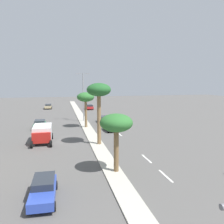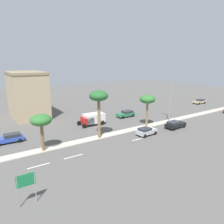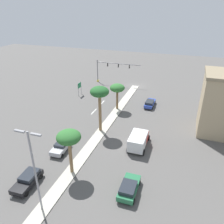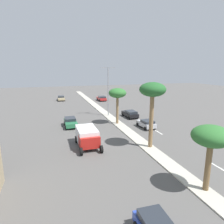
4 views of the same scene
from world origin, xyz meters
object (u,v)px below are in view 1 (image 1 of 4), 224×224
object	(u,v)px
sedan_silver_left	(111,127)
palm_tree_outboard	(99,92)
sedan_green_far	(40,124)
palm_tree_leading	(116,124)
palm_tree_near	(86,98)
sedan_tan_rear	(48,106)
street_lamp_rear	(83,93)
sedan_blue_trailing	(44,189)
sedan_red_center	(89,107)
box_truck	(42,133)
sedan_black_near	(104,119)

from	to	relation	value
sedan_silver_left	palm_tree_outboard	bearing A→B (deg)	-113.72
sedan_green_far	palm_tree_leading	bearing A→B (deg)	-68.61
palm_tree_near	sedan_tan_rear	world-z (taller)	palm_tree_near
street_lamp_rear	sedan_silver_left	size ratio (longest dim) A/B	2.54
palm_tree_outboard	street_lamp_rear	distance (m)	18.02
palm_tree_outboard	sedan_silver_left	world-z (taller)	palm_tree_outboard
sedan_blue_trailing	sedan_silver_left	distance (m)	23.13
street_lamp_rear	palm_tree_outboard	bearing A→B (deg)	-89.25
palm_tree_near	sedan_blue_trailing	bearing A→B (deg)	-103.48
sedan_blue_trailing	sedan_tan_rear	distance (m)	54.72
palm_tree_leading	palm_tree_outboard	size ratio (longest dim) A/B	0.67
sedan_silver_left	sedan_green_far	bearing A→B (deg)	158.65
palm_tree_leading	street_lamp_rear	world-z (taller)	street_lamp_rear
sedan_blue_trailing	sedan_red_center	xyz separation A→B (m)	(9.70, 50.37, 0.01)
sedan_blue_trailing	sedan_green_far	bearing A→B (deg)	95.05
sedan_blue_trailing	box_truck	size ratio (longest dim) A/B	0.85
palm_tree_leading	street_lamp_rear	size ratio (longest dim) A/B	0.55
palm_tree_outboard	sedan_red_center	size ratio (longest dim) A/B	1.88
sedan_blue_trailing	box_truck	distance (m)	15.97
sedan_black_near	street_lamp_rear	bearing A→B (deg)	145.38
sedan_red_center	palm_tree_leading	bearing A→B (deg)	-94.06
sedan_black_near	box_truck	size ratio (longest dim) A/B	0.84
sedan_tan_rear	box_truck	distance (m)	38.77
palm_tree_near	sedan_blue_trailing	xyz separation A→B (m)	(-5.91, -24.68, -4.67)
palm_tree_outboard	sedan_green_far	bearing A→B (deg)	124.72
sedan_red_center	box_truck	world-z (taller)	box_truck
sedan_black_near	sedan_blue_trailing	xyz separation A→B (m)	(-10.02, -28.50, -0.00)
box_truck	palm_tree_leading	bearing A→B (deg)	-58.63
palm_tree_near	sedan_red_center	world-z (taller)	palm_tree_near
sedan_red_center	sedan_silver_left	xyz separation A→B (m)	(0.11, -29.42, -0.03)
sedan_green_far	sedan_blue_trailing	bearing A→B (deg)	-84.95
sedan_blue_trailing	sedan_silver_left	size ratio (longest dim) A/B	1.18
palm_tree_leading	sedan_red_center	xyz separation A→B (m)	(3.32, 46.77, -3.86)
palm_tree_near	sedan_red_center	xyz separation A→B (m)	(3.78, 25.69, -4.66)
sedan_red_center	street_lamp_rear	bearing A→B (deg)	-100.46
sedan_black_near	sedan_tan_rear	xyz separation A→B (m)	(-12.08, 26.17, -0.03)
sedan_black_near	sedan_green_far	distance (m)	12.60
palm_tree_near	box_truck	world-z (taller)	palm_tree_near
sedan_red_center	sedan_green_far	distance (m)	27.44
palm_tree_outboard	sedan_red_center	distance (m)	37.86
street_lamp_rear	sedan_blue_trailing	xyz separation A→B (m)	(-6.15, -31.17, -5.16)
sedan_green_far	box_truck	xyz separation A→B (m)	(1.13, -9.75, 0.52)
palm_tree_near	street_lamp_rear	size ratio (longest dim) A/B	0.64
palm_tree_outboard	sedan_blue_trailing	distance (m)	15.94
sedan_black_near	box_truck	xyz separation A→B (m)	(-11.15, -12.58, 0.53)
sedan_green_far	sedan_silver_left	bearing A→B (deg)	-21.35
sedan_tan_rear	box_truck	size ratio (longest dim) A/B	0.77
palm_tree_leading	sedan_tan_rear	distance (m)	51.92
sedan_black_near	box_truck	world-z (taller)	box_truck
sedan_green_far	box_truck	world-z (taller)	box_truck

